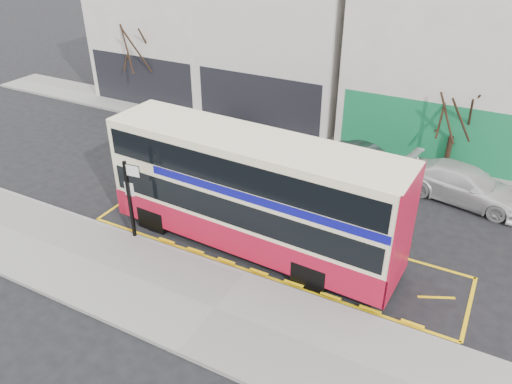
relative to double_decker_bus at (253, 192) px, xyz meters
The scene contains 15 objects.
ground 2.71m from the double_decker_bus, 65.59° to the right, with size 120.00×120.00×0.00m, color black.
pavement 4.30m from the double_decker_bus, 80.50° to the right, with size 40.00×4.00×0.15m, color gray.
kerb 2.86m from the double_decker_bus, 70.47° to the right, with size 40.00×0.15×0.15m, color gray.
far_pavement 9.92m from the double_decker_bus, 86.39° to the left, with size 50.00×3.00×0.15m, color gray.
road_markings 2.37m from the double_decker_bus, 22.84° to the left, with size 14.00×3.40×0.01m, color yellow, non-canonical shape.
terrace_far_left 18.94m from the double_decker_bus, 133.38° to the left, with size 8.00×8.01×10.80m.
terrace_left 14.81m from the double_decker_bus, 109.72° to the left, with size 8.00×8.01×11.80m.
terrace_green_shop 14.52m from the double_decker_bus, 73.24° to the left, with size 9.00×8.01×11.30m.
double_decker_bus is the anchor object (origin of this frame).
bus_stop_post 4.44m from the double_decker_bus, 157.04° to the right, with size 0.79×0.15×3.14m.
car_silver 9.98m from the double_decker_bus, 126.39° to the left, with size 1.46×3.63×1.24m, color #9F9EA2.
car_grey 7.89m from the double_decker_bus, 75.01° to the left, with size 1.39×3.98×1.31m, color #3E4145.
car_white 9.66m from the double_decker_bus, 48.13° to the left, with size 2.10×5.18×1.50m, color silver.
street_tree_left 16.47m from the double_decker_bus, 142.70° to the left, with size 2.95×2.95×6.36m.
street_tree_right 10.87m from the double_decker_bus, 60.95° to the left, with size 2.30×2.30×4.96m.
Camera 1 is at (6.59, -11.97, 11.03)m, focal length 35.00 mm.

